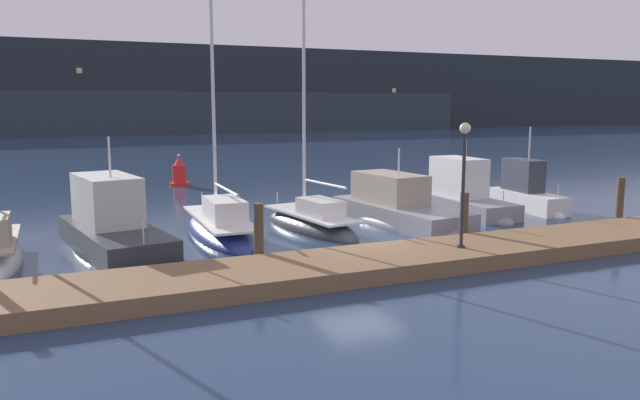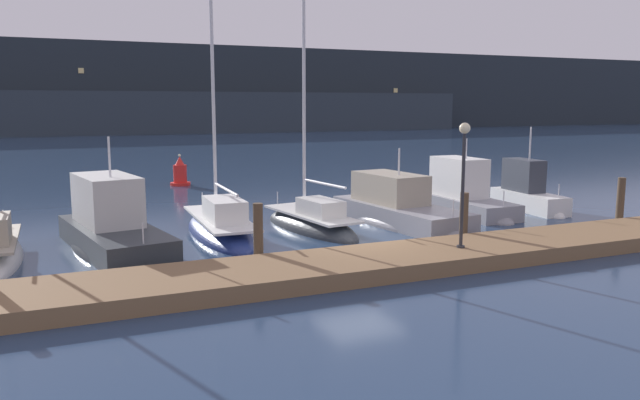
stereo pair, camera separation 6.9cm
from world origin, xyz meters
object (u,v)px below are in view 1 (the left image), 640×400
(motorboat_berth_7, at_px, (527,200))
(channel_buoy, at_px, (179,174))
(motorboat_berth_6, at_px, (464,203))
(motorboat_berth_2, at_px, (113,236))
(sailboat_berth_4, at_px, (311,226))
(dock_lamppost, at_px, (464,164))
(sailboat_berth_3, at_px, (220,230))
(motorboat_berth_5, at_px, (398,215))

(motorboat_berth_7, bearing_deg, channel_buoy, 130.41)
(motorboat_berth_6, bearing_deg, motorboat_berth_7, -8.47)
(motorboat_berth_6, height_order, motorboat_berth_7, motorboat_berth_7)
(motorboat_berth_2, height_order, motorboat_berth_6, motorboat_berth_2)
(sailboat_berth_4, relative_size, motorboat_berth_6, 1.64)
(sailboat_berth_4, relative_size, dock_lamppost, 2.64)
(motorboat_berth_2, height_order, sailboat_berth_4, sailboat_berth_4)
(motorboat_berth_2, bearing_deg, motorboat_berth_6, 4.58)
(motorboat_berth_2, bearing_deg, motorboat_berth_7, 2.31)
(motorboat_berth_2, distance_m, motorboat_berth_7, 17.51)
(motorboat_berth_2, relative_size, sailboat_berth_3, 0.66)
(motorboat_berth_6, xyz_separation_m, motorboat_berth_7, (3.05, -0.45, 0.00))
(sailboat_berth_3, distance_m, motorboat_berth_6, 10.75)
(sailboat_berth_4, height_order, motorboat_berth_7, sailboat_berth_4)
(sailboat_berth_4, bearing_deg, channel_buoy, 97.71)
(channel_buoy, bearing_deg, motorboat_berth_5, -69.47)
(sailboat_berth_4, xyz_separation_m, motorboat_berth_7, (10.41, 0.21, 0.30))
(motorboat_berth_2, xyz_separation_m, dock_lamppost, (9.24, -5.76, 2.46))
(sailboat_berth_3, relative_size, motorboat_berth_7, 2.38)
(sailboat_berth_3, relative_size, channel_buoy, 6.11)
(motorboat_berth_2, height_order, motorboat_berth_7, motorboat_berth_7)
(motorboat_berth_6, bearing_deg, sailboat_berth_4, -174.84)
(motorboat_berth_2, bearing_deg, sailboat_berth_3, 12.25)
(motorboat_berth_2, distance_m, motorboat_berth_6, 14.50)
(motorboat_berth_5, xyz_separation_m, motorboat_berth_6, (3.75, 0.88, 0.13))
(motorboat_berth_2, bearing_deg, motorboat_berth_5, 1.49)
(sailboat_berth_3, xyz_separation_m, motorboat_berth_6, (10.75, 0.35, 0.25))
(dock_lamppost, bearing_deg, motorboat_berth_7, 38.08)
(motorboat_berth_6, distance_m, motorboat_berth_7, 3.08)
(motorboat_berth_6, xyz_separation_m, channel_buoy, (-9.37, 14.13, 0.22))
(sailboat_berth_3, distance_m, motorboat_berth_7, 13.80)
(sailboat_berth_3, distance_m, motorboat_berth_5, 7.02)
(sailboat_berth_4, bearing_deg, motorboat_berth_7, 1.17)
(motorboat_berth_5, distance_m, motorboat_berth_6, 3.85)
(motorboat_berth_6, height_order, dock_lamppost, dock_lamppost)
(motorboat_berth_2, xyz_separation_m, motorboat_berth_6, (14.45, 1.16, -0.03))
(motorboat_berth_5, bearing_deg, sailboat_berth_4, 176.62)
(motorboat_berth_5, xyz_separation_m, channel_buoy, (-5.62, 15.01, 0.35))
(motorboat_berth_7, relative_size, channel_buoy, 2.57)
(motorboat_berth_2, relative_size, motorboat_berth_5, 0.98)
(motorboat_berth_2, bearing_deg, dock_lamppost, -31.95)
(motorboat_berth_2, relative_size, motorboat_berth_6, 1.23)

